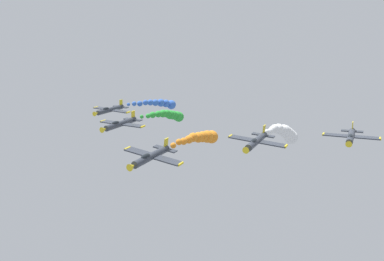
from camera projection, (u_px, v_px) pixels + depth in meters
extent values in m
cylinder|color=#333842|center=(152.00, 156.00, 55.54)|extent=(1.23, 9.00, 1.23)
cone|color=yellow|center=(132.00, 166.00, 51.06)|extent=(1.17, 1.20, 1.17)
cube|color=#333842|center=(153.00, 156.00, 55.92)|extent=(9.15, 1.90, 1.35)
cylinder|color=yellow|center=(180.00, 164.00, 54.15)|extent=(0.40, 1.40, 0.40)
cylinder|color=yellow|center=(127.00, 149.00, 57.68)|extent=(0.40, 1.40, 0.40)
cube|color=#333842|center=(165.00, 149.00, 59.03)|extent=(3.79, 1.20, 0.66)
cube|color=yellow|center=(166.00, 143.00, 58.86)|extent=(0.34, 1.10, 1.60)
ellipsoid|color=black|center=(145.00, 156.00, 53.82)|extent=(0.88, 2.20, 0.80)
sphere|color=orange|center=(173.00, 145.00, 61.61)|extent=(0.98, 0.98, 0.98)
sphere|color=orange|center=(179.00, 142.00, 63.16)|extent=(1.09, 1.09, 1.09)
sphere|color=orange|center=(184.00, 141.00, 64.88)|extent=(1.27, 1.27, 1.27)
sphere|color=orange|center=(189.00, 139.00, 66.49)|extent=(1.49, 1.49, 1.49)
sphere|color=orange|center=(193.00, 137.00, 68.14)|extent=(1.71, 1.71, 1.71)
sphere|color=orange|center=(198.00, 137.00, 69.79)|extent=(1.99, 1.99, 1.99)
sphere|color=orange|center=(203.00, 137.00, 71.47)|extent=(2.11, 2.11, 2.11)
sphere|color=orange|center=(207.00, 137.00, 73.12)|extent=(2.40, 2.40, 2.40)
sphere|color=orange|center=(212.00, 137.00, 74.77)|extent=(2.60, 2.60, 2.60)
cylinder|color=#333842|center=(257.00, 141.00, 60.19)|extent=(1.17, 9.00, 1.17)
cone|color=yellow|center=(247.00, 149.00, 55.72)|extent=(1.11, 1.20, 1.11)
cube|color=#333842|center=(257.00, 141.00, 60.57)|extent=(9.19, 1.90, 0.77)
cylinder|color=yellow|center=(286.00, 146.00, 58.72)|extent=(0.38, 1.40, 0.38)
cylinder|color=yellow|center=(230.00, 136.00, 62.41)|extent=(0.38, 1.40, 0.38)
cube|color=#333842|center=(263.00, 135.00, 63.69)|extent=(3.80, 1.20, 0.43)
cube|color=yellow|center=(264.00, 130.00, 63.53)|extent=(0.24, 1.10, 1.61)
ellipsoid|color=black|center=(254.00, 141.00, 58.48)|extent=(0.84, 2.20, 0.75)
sphere|color=white|center=(267.00, 132.00, 66.15)|extent=(0.86, 0.86, 0.86)
sphere|color=white|center=(270.00, 131.00, 67.62)|extent=(1.09, 1.09, 1.09)
sphere|color=white|center=(273.00, 129.00, 69.19)|extent=(1.30, 1.30, 1.30)
sphere|color=white|center=(275.00, 128.00, 70.77)|extent=(1.49, 1.49, 1.49)
sphere|color=white|center=(277.00, 129.00, 72.44)|extent=(1.65, 1.65, 1.65)
sphere|color=white|center=(278.00, 129.00, 74.03)|extent=(1.97, 1.97, 1.97)
sphere|color=white|center=(281.00, 130.00, 75.63)|extent=(2.08, 2.08, 2.08)
sphere|color=white|center=(284.00, 130.00, 77.22)|extent=(2.43, 2.43, 2.43)
sphere|color=white|center=(285.00, 131.00, 78.89)|extent=(2.62, 2.62, 2.62)
sphere|color=white|center=(287.00, 133.00, 80.52)|extent=(2.63, 2.63, 2.63)
sphere|color=white|center=(289.00, 135.00, 82.22)|extent=(2.84, 2.84, 2.84)
sphere|color=white|center=(291.00, 137.00, 83.90)|extent=(3.09, 3.09, 3.09)
cylinder|color=#333842|center=(121.00, 124.00, 71.56)|extent=(1.12, 9.00, 1.12)
cone|color=yellow|center=(104.00, 129.00, 67.09)|extent=(1.07, 1.20, 1.07)
cube|color=#333842|center=(122.00, 124.00, 71.94)|extent=(9.20, 1.90, 0.37)
cylinder|color=yellow|center=(143.00, 127.00, 70.04)|extent=(0.37, 1.40, 0.37)
cylinder|color=yellow|center=(103.00, 121.00, 73.84)|extent=(0.37, 1.40, 0.37)
cube|color=#333842|center=(133.00, 119.00, 75.06)|extent=(3.80, 1.20, 0.26)
cube|color=yellow|center=(133.00, 115.00, 74.92)|extent=(0.17, 1.10, 1.60)
ellipsoid|color=black|center=(115.00, 123.00, 69.86)|extent=(0.81, 2.20, 0.72)
sphere|color=green|center=(142.00, 117.00, 78.07)|extent=(0.81, 0.81, 0.81)
sphere|color=green|center=(148.00, 116.00, 80.17)|extent=(1.03, 1.03, 1.03)
sphere|color=green|center=(153.00, 115.00, 82.42)|extent=(1.41, 1.41, 1.41)
sphere|color=green|center=(158.00, 114.00, 84.54)|extent=(1.52, 1.52, 1.52)
sphere|color=green|center=(163.00, 114.00, 86.76)|extent=(1.79, 1.79, 1.79)
sphere|color=green|center=(167.00, 114.00, 89.06)|extent=(1.86, 1.86, 1.86)
sphere|color=green|center=(170.00, 115.00, 91.50)|extent=(2.19, 2.19, 2.19)
sphere|color=green|center=(173.00, 115.00, 93.88)|extent=(2.24, 2.24, 2.24)
sphere|color=green|center=(177.00, 116.00, 96.19)|extent=(2.42, 2.42, 2.42)
sphere|color=green|center=(179.00, 117.00, 98.70)|extent=(2.63, 2.63, 2.63)
cylinder|color=#333842|center=(351.00, 136.00, 65.78)|extent=(1.12, 9.00, 1.12)
cone|color=yellow|center=(349.00, 143.00, 61.31)|extent=(1.07, 1.20, 1.07)
cube|color=#333842|center=(351.00, 136.00, 66.16)|extent=(9.20, 1.90, 0.39)
cylinder|color=yellow|center=(380.00, 139.00, 64.21)|extent=(0.37, 1.40, 0.37)
cylinder|color=yellow|center=(323.00, 134.00, 68.10)|extent=(0.37, 1.40, 0.37)
cube|color=#333842|center=(352.00, 131.00, 69.28)|extent=(3.80, 1.20, 0.27)
cube|color=yellow|center=(353.00, 126.00, 69.16)|extent=(0.18, 1.10, 1.60)
ellipsoid|color=black|center=(350.00, 136.00, 64.09)|extent=(0.82, 2.20, 0.72)
cylinder|color=#333842|center=(110.00, 110.00, 87.23)|extent=(1.15, 9.00, 1.15)
cone|color=yellow|center=(96.00, 113.00, 82.76)|extent=(1.09, 1.20, 1.09)
cube|color=#333842|center=(112.00, 110.00, 87.61)|extent=(9.20, 1.90, 0.61)
cylinder|color=yellow|center=(128.00, 112.00, 85.74)|extent=(0.38, 1.40, 0.38)
cylinder|color=yellow|center=(96.00, 107.00, 89.47)|extent=(0.38, 1.40, 0.38)
cube|color=#333842|center=(121.00, 107.00, 90.73)|extent=(3.80, 1.20, 0.36)
cube|color=yellow|center=(121.00, 103.00, 90.58)|extent=(0.21, 1.10, 1.60)
ellipsoid|color=black|center=(106.00, 109.00, 85.52)|extent=(0.83, 2.20, 0.74)
sphere|color=blue|center=(128.00, 104.00, 93.66)|extent=(0.82, 0.82, 0.82)
sphere|color=blue|center=(134.00, 104.00, 95.70)|extent=(1.19, 1.19, 1.19)
sphere|color=blue|center=(140.00, 104.00, 97.75)|extent=(1.46, 1.46, 1.46)
sphere|color=blue|center=(145.00, 103.00, 99.69)|extent=(1.47, 1.47, 1.47)
sphere|color=blue|center=(150.00, 102.00, 101.78)|extent=(1.65, 1.65, 1.65)
sphere|color=blue|center=(155.00, 103.00, 103.83)|extent=(1.84, 1.84, 1.84)
sphere|color=blue|center=(161.00, 103.00, 105.80)|extent=(2.19, 2.19, 2.19)
sphere|color=blue|center=(166.00, 103.00, 107.85)|extent=(2.21, 2.21, 2.21)
sphere|color=blue|center=(171.00, 105.00, 109.83)|extent=(2.66, 2.66, 2.66)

